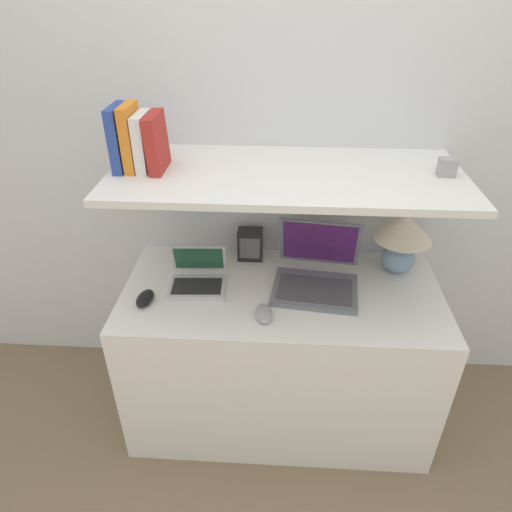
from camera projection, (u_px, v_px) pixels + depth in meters
ground_plane at (276, 465)px, 2.05m from camera, size 12.00×12.00×0.00m
wall_back at (286, 153)px, 2.01m from camera, size 6.00×0.05×2.40m
desk at (280, 354)px, 2.12m from camera, size 1.34×0.65×0.74m
back_riser at (282, 271)px, 2.29m from camera, size 1.34×0.04×1.21m
shelf at (286, 175)px, 1.73m from camera, size 1.34×0.58×0.03m
table_lamp at (403, 235)px, 1.95m from camera, size 0.25×0.25×0.29m
laptop_large at (316, 274)px, 1.93m from camera, size 0.39×0.38×0.26m
laptop_small at (198, 278)px, 1.94m from camera, size 0.24×0.23×0.16m
computer_mouse at (264, 313)px, 1.77m from camera, size 0.08×0.12×0.03m
second_mouse at (145, 298)px, 1.85m from camera, size 0.07×0.12×0.03m
router_box at (250, 244)px, 2.10m from camera, size 0.11×0.08×0.15m
book_blue at (119, 138)px, 1.69m from camera, size 0.04×0.16×0.24m
book_orange at (131, 138)px, 1.68m from camera, size 0.04×0.15×0.24m
book_white at (143, 142)px, 1.69m from camera, size 0.04×0.15×0.21m
book_red at (156, 142)px, 1.69m from camera, size 0.05×0.18×0.21m
shelf_gadget at (447, 167)px, 1.67m from camera, size 0.06×0.05×0.07m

